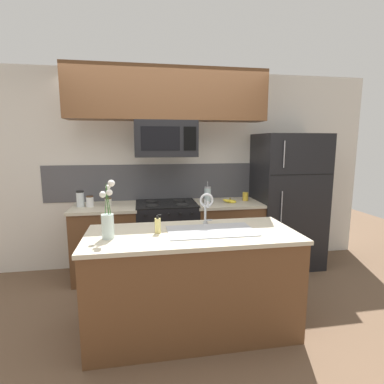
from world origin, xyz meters
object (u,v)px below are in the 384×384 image
Objects in this scene: microwave at (166,139)px; banana_bunch at (230,201)px; storage_jar_tall at (80,199)px; dish_soap_bottle at (158,225)px; stove_range at (167,238)px; french_press at (207,194)px; sink_faucet at (206,204)px; refrigerator at (287,201)px; coffee_tin at (245,196)px; storage_jar_short at (108,202)px; storage_jar_medium at (90,201)px; flower_vase at (108,222)px.

microwave is 3.91× the size of banana_bunch.
storage_jar_tall is 1.02× the size of banana_bunch.
dish_soap_bottle is (-0.18, -1.20, -0.74)m from microwave.
stove_range is at bearing 90.16° from microwave.
stove_range is at bearing -173.73° from french_press.
banana_bunch is 0.31m from french_press.
sink_faucet is at bearing -103.29° from french_press.
french_press is (0.55, 0.06, 0.55)m from stove_range.
refrigerator is at bearing 5.51° from banana_bunch.
coffee_tin is at bearing 45.74° from dish_soap_bottle.
microwave reaches higher than coffee_tin.
french_press reaches higher than dish_soap_bottle.
sink_faucet is (0.29, -1.02, -0.62)m from microwave.
storage_jar_medium is at bearing 176.48° from storage_jar_short.
stove_range is 1.17m from storage_jar_tall.
dish_soap_bottle reaches higher than banana_bunch.
microwave is at bearing -89.84° from stove_range.
refrigerator is at bearing -2.96° from coffee_tin.
french_press is (1.26, 0.08, 0.05)m from storage_jar_short.
french_press reaches higher than storage_jar_tall.
microwave reaches higher than stove_range.
dish_soap_bottle is (-1.00, -1.17, 0.05)m from banana_bunch.
coffee_tin is at bearing 24.08° from banana_bunch.
microwave reaches higher than dish_soap_bottle.
dish_soap_bottle is (-0.18, -1.23, 0.52)m from stove_range.
refrigerator is 3.75× the size of flower_vase.
microwave is 2.43× the size of sink_faucet.
flower_vase is (0.46, -1.31, 0.04)m from storage_jar_tall.
french_press is (0.55, 0.08, -0.71)m from microwave.
storage_jar_short is at bearing -178.45° from stove_range.
flower_vase is (-0.58, -1.30, 0.59)m from stove_range.
banana_bunch is (1.86, -0.08, -0.07)m from storage_jar_tall.
sink_faucet is at bearing -125.50° from coffee_tin.
coffee_tin reaches higher than stove_range.
french_press is at bearing 3.61° from storage_jar_short.
microwave reaches higher than storage_jar_short.
coffee_tin is at bearing 177.04° from refrigerator.
banana_bunch is 1.87m from flower_vase.
dish_soap_bottle is at bearing -130.54° from banana_bunch.
storage_jar_medium is 1.47m from french_press.
french_press is 0.56× the size of flower_vase.
microwave is at bearing -178.58° from refrigerator.
sink_faucet is at bearing 21.65° from dish_soap_bottle.
flower_vase is at bearing -129.76° from french_press.
storage_jar_short is 1.32m from dish_soap_bottle.
flower_vase reaches higher than french_press.
coffee_tin is at bearing 2.69° from stove_range.
sink_faucet reaches higher than coffee_tin.
storage_jar_medium is 0.50× the size of french_press.
storage_jar_short is (-2.36, -0.04, 0.07)m from refrigerator.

